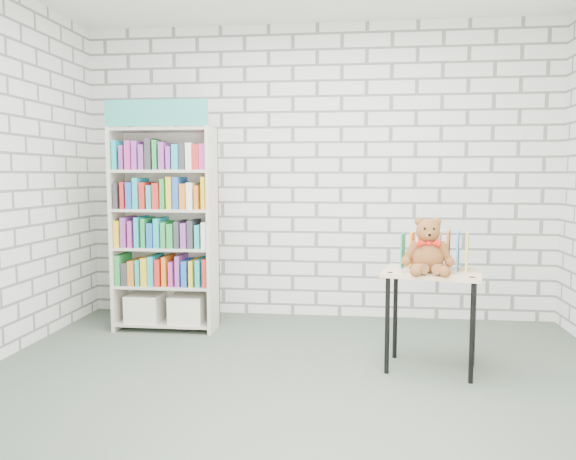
# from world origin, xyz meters

# --- Properties ---
(ground) EXTENTS (4.50, 4.50, 0.00)m
(ground) POSITION_xyz_m (0.00, 0.00, 0.00)
(ground) COLOR #445043
(ground) RESTS_ON ground
(room_shell) EXTENTS (4.52, 4.02, 2.81)m
(room_shell) POSITION_xyz_m (0.00, 0.00, 1.78)
(room_shell) COLOR silver
(room_shell) RESTS_ON ground
(bookshelf) EXTENTS (0.89, 0.35, 2.00)m
(bookshelf) POSITION_xyz_m (-1.30, 1.36, 0.91)
(bookshelf) COLOR beige
(bookshelf) RESTS_ON ground
(display_table) EXTENTS (0.75, 0.59, 0.71)m
(display_table) POSITION_xyz_m (0.91, 0.54, 0.61)
(display_table) COLOR #D8AE82
(display_table) RESTS_ON ground
(table_books) EXTENTS (0.50, 0.30, 0.27)m
(table_books) POSITION_xyz_m (0.93, 0.64, 0.85)
(table_books) COLOR #29B292
(table_books) RESTS_ON display_table
(teddy_bear) EXTENTS (0.36, 0.32, 0.38)m
(teddy_bear) POSITION_xyz_m (0.86, 0.44, 0.86)
(teddy_bear) COLOR brown
(teddy_bear) RESTS_ON display_table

